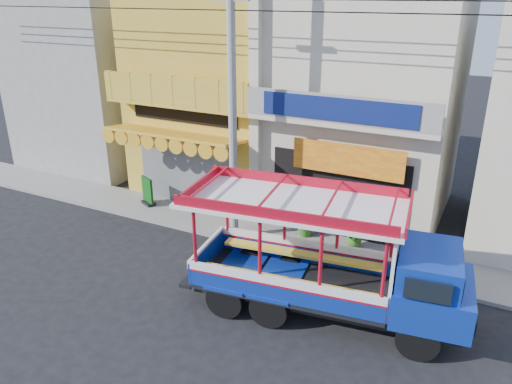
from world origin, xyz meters
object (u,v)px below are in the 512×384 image
potted_plant_a (306,222)px  potted_plant_c (355,234)px  songthaew_truck (346,263)px  utility_pole (236,91)px  green_sign (148,193)px

potted_plant_a → potted_plant_c: bearing=-58.3°
songthaew_truck → utility_pole: bearing=149.8°
songthaew_truck → potted_plant_c: 3.87m
utility_pole → green_sign: size_ratio=25.33×
songthaew_truck → potted_plant_a: songthaew_truck is taller
green_sign → potted_plant_c: (8.12, 0.23, -0.02)m
potted_plant_c → utility_pole: bearing=-50.5°
potted_plant_c → green_sign: bearing=-64.9°
utility_pole → potted_plant_a: bearing=30.4°
utility_pole → potted_plant_c: bearing=16.0°
songthaew_truck → potted_plant_c: bearing=102.0°
green_sign → potted_plant_c: bearing=1.6°
songthaew_truck → potted_plant_a: bearing=123.5°
potted_plant_a → songthaew_truck: bearing=-111.4°
utility_pole → songthaew_truck: (4.45, -2.59, -3.44)m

